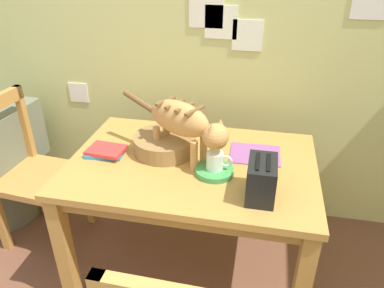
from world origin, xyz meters
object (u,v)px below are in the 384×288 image
at_px(dining_table, 192,176).
at_px(book_stack, 106,151).
at_px(magazine, 255,154).
at_px(wooden_chair_far, 33,174).
at_px(wicker_basket, 165,144).
at_px(toaster, 261,179).
at_px(saucer_bowl, 214,171).
at_px(coffee_mug, 216,161).
at_px(cat, 185,123).

bearing_deg(dining_table, book_stack, -177.56).
height_order(magazine, book_stack, book_stack).
relative_size(book_stack, wooden_chair_far, 0.22).
height_order(wicker_basket, toaster, toaster).
distance_m(book_stack, toaster, 0.82).
bearing_deg(wooden_chair_far, toaster, 82.47).
height_order(saucer_bowl, wicker_basket, wicker_basket).
bearing_deg(coffee_mug, cat, 153.49).
distance_m(dining_table, wooden_chair_far, 1.01).
height_order(saucer_bowl, coffee_mug, coffee_mug).
bearing_deg(wooden_chair_far, saucer_bowl, 86.67).
bearing_deg(wicker_basket, dining_table, -24.40).
bearing_deg(toaster, wooden_chair_far, 167.34).
xyz_separation_m(magazine, toaster, (0.04, -0.35, 0.08)).
distance_m(saucer_bowl, book_stack, 0.58).
bearing_deg(cat, book_stack, -60.69).
height_order(dining_table, cat, cat).
bearing_deg(coffee_mug, book_stack, 173.50).
bearing_deg(wicker_basket, book_stack, -162.36).
xyz_separation_m(dining_table, magazine, (0.31, 0.13, 0.09)).
xyz_separation_m(book_stack, wooden_chair_far, (-0.55, 0.10, -0.28)).
xyz_separation_m(cat, saucer_bowl, (0.16, -0.08, -0.20)).
xyz_separation_m(cat, toaster, (0.38, -0.22, -0.13)).
relative_size(coffee_mug, magazine, 0.48).
bearing_deg(dining_table, wicker_basket, 155.60).
relative_size(magazine, wicker_basket, 0.79).
xyz_separation_m(book_stack, wicker_basket, (0.29, 0.09, 0.03)).
distance_m(book_stack, wooden_chair_far, 0.62).
height_order(cat, magazine, cat).
distance_m(book_stack, wicker_basket, 0.31).
distance_m(dining_table, saucer_bowl, 0.18).
height_order(cat, coffee_mug, cat).
bearing_deg(cat, magazine, 138.53).
xyz_separation_m(coffee_mug, book_stack, (-0.58, 0.07, -0.05)).
xyz_separation_m(dining_table, wicker_basket, (-0.16, 0.07, 0.14)).
bearing_deg(cat, wooden_chair_far, -67.98).
distance_m(dining_table, coffee_mug, 0.22).
xyz_separation_m(wicker_basket, wooden_chair_far, (-0.84, 0.01, -0.31)).
relative_size(magazine, toaster, 1.28).
xyz_separation_m(dining_table, saucer_bowl, (0.13, -0.09, 0.10)).
bearing_deg(toaster, wicker_basket, 149.98).
distance_m(magazine, book_stack, 0.77).
distance_m(cat, saucer_bowl, 0.27).
bearing_deg(toaster, book_stack, 165.87).
bearing_deg(toaster, coffee_mug, 148.06).
bearing_deg(saucer_bowl, magazine, 50.37).
relative_size(dining_table, coffee_mug, 9.98).
relative_size(dining_table, cat, 2.06).
distance_m(saucer_bowl, wooden_chair_far, 1.17).
bearing_deg(wooden_chair_far, magazine, 97.34).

